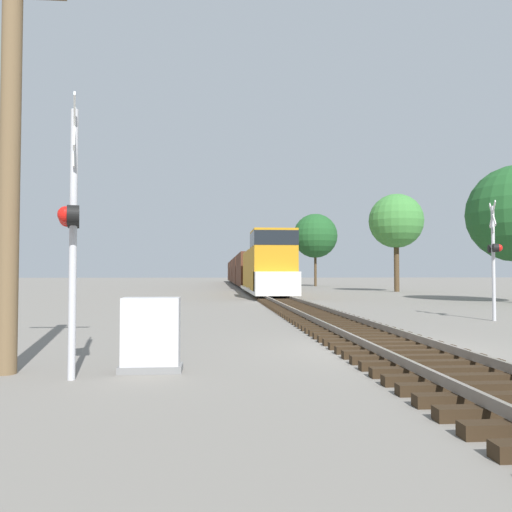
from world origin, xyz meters
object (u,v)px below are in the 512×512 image
(freight_train, at_px, (244,271))
(crossing_signal_far, at_px, (494,252))
(utility_pole, at_px, (10,158))
(tree_deep_background, at_px, (315,236))
(tree_mid_background, at_px, (396,221))
(relay_cabinet, at_px, (151,335))
(crossing_signal_near, at_px, (71,222))

(freight_train, distance_m, crossing_signal_far, 51.95)
(freight_train, relative_size, utility_pole, 10.88)
(freight_train, bearing_deg, tree_deep_background, -18.39)
(tree_mid_background, bearing_deg, tree_deep_background, 100.35)
(crossing_signal_far, height_order, relay_cabinet, crossing_signal_far)
(utility_pole, height_order, tree_deep_background, tree_deep_background)
(freight_train, height_order, utility_pole, utility_pole)
(crossing_signal_far, distance_m, relay_cabinet, 14.02)
(freight_train, distance_m, relay_cabinet, 60.20)
(tree_mid_background, bearing_deg, crossing_signal_near, -117.20)
(tree_deep_background, bearing_deg, tree_mid_background, -79.65)
(utility_pole, xyz_separation_m, tree_mid_background, (20.38, 36.74, 2.95))
(crossing_signal_far, bearing_deg, crossing_signal_near, 143.44)
(tree_mid_background, height_order, tree_deep_background, tree_deep_background)
(crossing_signal_far, xyz_separation_m, utility_pole, (-13.49, -8.39, 1.21))
(utility_pole, distance_m, tree_mid_background, 42.12)
(freight_train, height_order, tree_mid_background, tree_mid_background)
(crossing_signal_near, bearing_deg, tree_mid_background, 137.91)
(crossing_signal_near, bearing_deg, crossing_signal_far, 111.25)
(utility_pole, relative_size, tree_mid_background, 0.78)
(freight_train, relative_size, tree_deep_background, 8.02)
(tree_mid_background, bearing_deg, utility_pole, -119.02)
(crossing_signal_far, distance_m, utility_pole, 15.93)
(freight_train, xyz_separation_m, tree_mid_background, (13.05, -23.23, 4.56))
(tree_mid_background, bearing_deg, crossing_signal_far, -103.67)
(crossing_signal_near, bearing_deg, utility_pole, -130.64)
(freight_train, relative_size, crossing_signal_far, 18.10)
(freight_train, bearing_deg, tree_mid_background, -60.67)
(freight_train, xyz_separation_m, tree_deep_background, (9.38, -3.12, 4.68))
(relay_cabinet, bearing_deg, freight_train, 85.31)
(freight_train, xyz_separation_m, relay_cabinet, (-4.92, -59.98, -1.42))
(tree_mid_background, xyz_separation_m, tree_deep_background, (-3.68, 20.11, 0.12))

